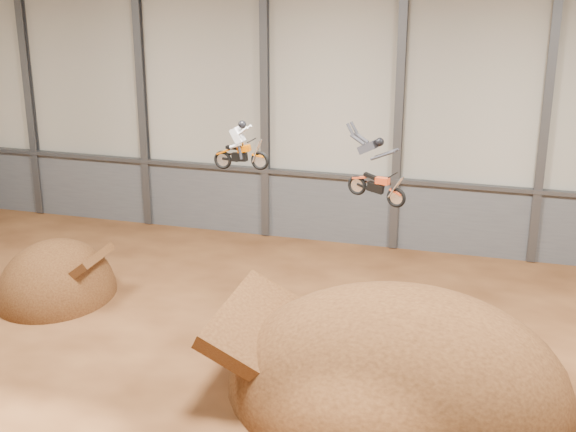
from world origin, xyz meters
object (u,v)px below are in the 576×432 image
object	(u,v)px
takeoff_ramp	(57,296)
fmx_rider_b	(376,166)
fmx_rider_a	(242,143)
landing_ramp	(397,391)

from	to	relation	value
takeoff_ramp	fmx_rider_b	distance (m)	15.35
takeoff_ramp	fmx_rider_a	xyz separation A→B (m)	(9.02, -1.17, 7.70)
fmx_rider_b	takeoff_ramp	bearing A→B (deg)	-163.60
takeoff_ramp	landing_ramp	xyz separation A→B (m)	(15.39, -3.71, 0.00)
takeoff_ramp	landing_ramp	size ratio (longest dim) A/B	0.48
takeoff_ramp	landing_ramp	distance (m)	15.83
fmx_rider_a	takeoff_ramp	bearing A→B (deg)	178.66
fmx_rider_a	fmx_rider_b	bearing A→B (deg)	22.25
fmx_rider_b	landing_ramp	bearing A→B (deg)	-51.54
landing_ramp	fmx_rider_b	xyz separation A→B (m)	(-1.66, 3.92, 6.84)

